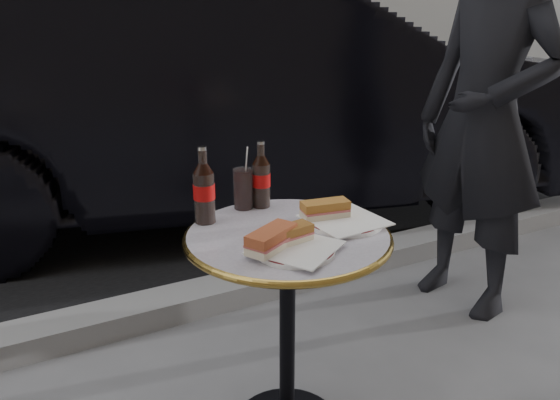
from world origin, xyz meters
name	(u,v)px	position (x,y,z in m)	size (l,w,h in m)	color
asphalt_road	(73,138)	(0.00, 5.00, 0.00)	(40.00, 8.00, 0.00)	black
curb	(198,299)	(0.00, 0.90, 0.05)	(40.00, 0.20, 0.12)	gray
bistro_table	(287,338)	(0.00, 0.00, 0.37)	(0.62, 0.62, 0.73)	#BAB2C4
plate_left	(295,250)	(-0.05, -0.13, 0.74)	(0.22, 0.22, 0.01)	white
plate_right	(344,222)	(0.19, -0.02, 0.74)	(0.23, 0.23, 0.01)	white
sandwich_left_a	(271,240)	(-0.11, -0.11, 0.77)	(0.16, 0.07, 0.06)	#AD4E2B
sandwich_left_b	(290,236)	(-0.04, -0.09, 0.77)	(0.13, 0.06, 0.05)	brown
sandwich_right	(325,210)	(0.15, 0.03, 0.77)	(0.15, 0.07, 0.05)	#A96C2A
cola_bottle_left	(204,185)	(-0.19, 0.20, 0.85)	(0.07, 0.07, 0.24)	black
cola_bottle_right	(261,174)	(0.03, 0.24, 0.85)	(0.06, 0.06, 0.23)	black
cola_glass	(243,189)	(-0.03, 0.25, 0.80)	(0.07, 0.07, 0.14)	black
parked_car	(240,95)	(0.76, 2.09, 0.81)	(4.91, 1.70, 1.61)	black
pedestrian	(485,122)	(1.19, 0.38, 0.89)	(0.65, 0.42, 1.78)	black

